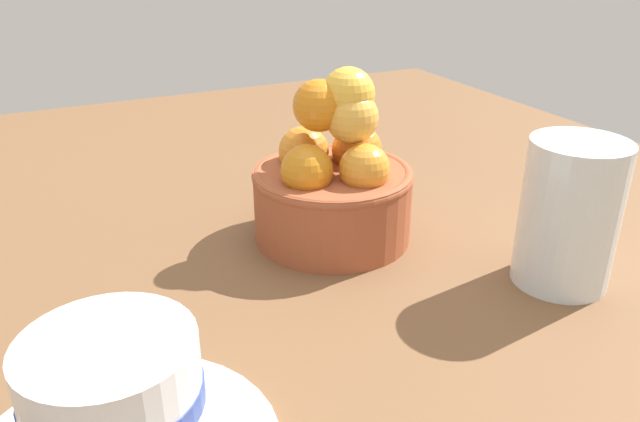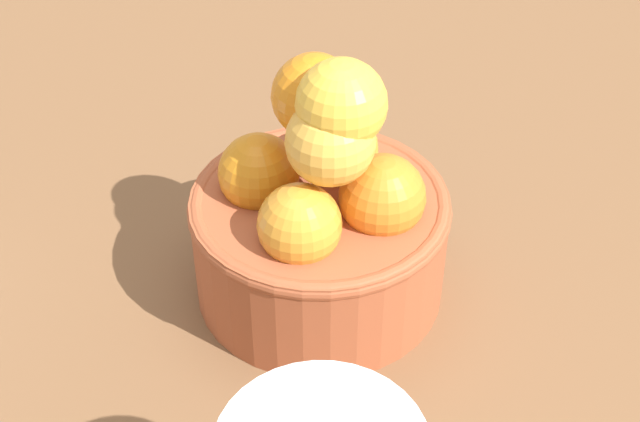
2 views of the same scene
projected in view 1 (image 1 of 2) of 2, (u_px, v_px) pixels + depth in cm
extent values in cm
cube|color=brown|center=(332.00, 259.00, 56.58)|extent=(110.69, 92.83, 4.68)
cylinder|color=#9E4C2D|center=(333.00, 204.00, 54.27)|extent=(13.59, 13.59, 6.30)
torus|color=#9E4C2D|center=(333.00, 175.00, 53.11)|extent=(13.79, 13.79, 1.00)
sphere|color=orange|center=(365.00, 169.00, 50.61)|extent=(4.19, 4.19, 4.19)
sphere|color=orange|center=(357.00, 150.00, 54.83)|extent=(4.45, 4.45, 4.45)
sphere|color=orange|center=(304.00, 151.00, 54.50)|extent=(4.40, 4.40, 4.40)
sphere|color=orange|center=(307.00, 171.00, 50.27)|extent=(4.28, 4.28, 4.28)
sphere|color=gold|center=(352.00, 117.00, 50.90)|extent=(4.38, 4.38, 4.38)
sphere|color=orange|center=(319.00, 106.00, 50.83)|extent=(4.30, 4.30, 4.30)
sphere|color=yellow|center=(348.00, 94.00, 50.75)|extent=(4.39, 4.39, 4.39)
cylinder|color=white|center=(115.00, 398.00, 30.93)|extent=(8.73, 8.73, 6.84)
cylinder|color=#2D4299|center=(114.00, 396.00, 30.87)|extent=(8.89, 8.89, 1.23)
cylinder|color=silver|center=(569.00, 214.00, 46.47)|extent=(7.21, 7.21, 11.34)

